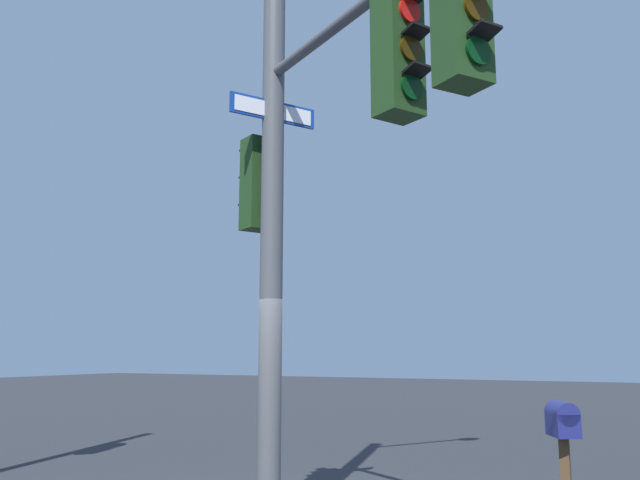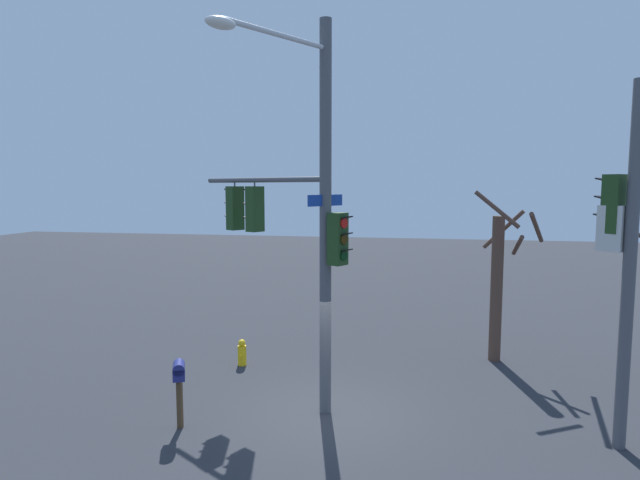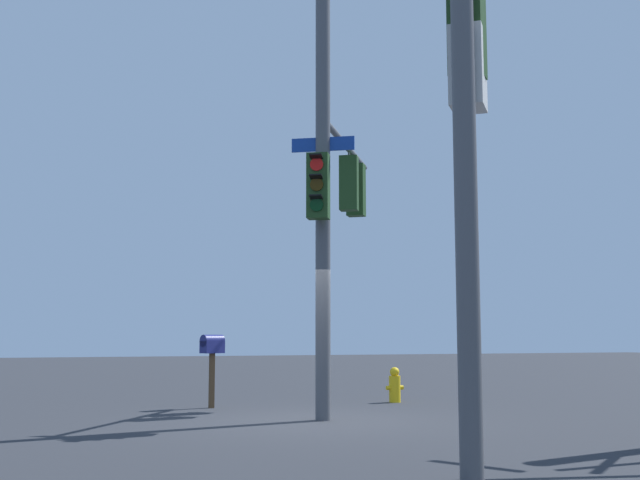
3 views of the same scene
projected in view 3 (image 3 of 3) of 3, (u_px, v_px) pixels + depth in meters
name	position (u px, v px, depth m)	size (l,w,h in m)	color
ground_plane	(315.00, 421.00, 13.03)	(80.00, 80.00, 0.00)	#2A2C32
main_signal_pole_assembly	(324.00, 163.00, 14.42)	(4.85, 4.17, 8.40)	#4C4F54
secondary_pole_assembly	(466.00, 96.00, 8.14)	(0.61, 0.69, 6.89)	#4C4F54
fire_hydrant	(395.00, 386.00, 16.68)	(0.38, 0.24, 0.73)	yellow
mailbox	(212.00, 350.00, 15.51)	(0.50, 0.40, 1.41)	#4C3823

